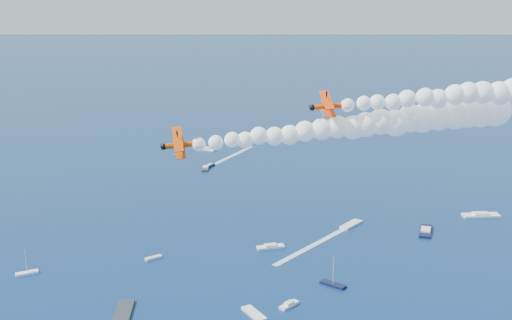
% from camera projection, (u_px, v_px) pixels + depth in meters
% --- Properties ---
extents(biplane_lead, '(9.50, 10.47, 6.64)m').
position_uv_depth(biplane_lead, '(330.00, 106.00, 112.85)').
color(biplane_lead, '#FF3B05').
extents(biplane_trail, '(10.05, 10.81, 7.22)m').
position_uv_depth(biplane_trail, '(181.00, 145.00, 111.09)').
color(biplane_trail, '#D54404').
extents(smoke_trail_lead, '(59.96, 50.22, 10.32)m').
position_uv_depth(smoke_trail_lead, '(499.00, 92.00, 113.78)').
color(smoke_trail_lead, white).
extents(smoke_trail_trail, '(60.16, 55.04, 10.32)m').
position_uv_depth(smoke_trail_trail, '(351.00, 127.00, 114.45)').
color(smoke_trail_trail, white).
extents(spectator_boats, '(238.25, 179.59, 0.70)m').
position_uv_depth(spectator_boats, '(378.00, 258.00, 201.43)').
color(spectator_boats, black).
rests_on(spectator_boats, ground).
extents(boat_wakes, '(201.81, 212.31, 0.04)m').
position_uv_depth(boat_wakes, '(352.00, 253.00, 205.64)').
color(boat_wakes, white).
rests_on(boat_wakes, ground).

